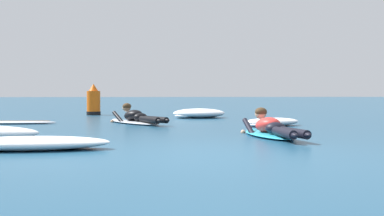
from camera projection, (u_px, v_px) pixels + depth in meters
The scene contains 8 objects.
ground_plane at pixel (171, 117), 16.48m from camera, with size 120.00×120.00×0.00m, color navy.
surfer_near at pixel (271, 129), 9.09m from camera, with size 0.81×2.57×0.54m.
surfer_far at pixel (136, 118), 12.83m from camera, with size 1.62×2.49×0.55m.
drifting_surfboard at pixel (12, 122), 12.83m from camera, with size 2.08×0.52×0.16m.
whitewater_mid_left at pixel (29, 144), 7.06m from camera, with size 2.18×0.85×0.19m.
whitewater_back at pixel (199, 113), 15.77m from camera, with size 1.68×1.34×0.28m.
whitewater_far_band at pixel (272, 122), 12.05m from camera, with size 1.58×1.24×0.19m.
channel_marker_buoy at pixel (94, 103), 17.68m from camera, with size 0.47×0.47×1.04m.
Camera 1 is at (-0.63, -6.46, 0.78)m, focal length 49.97 mm.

